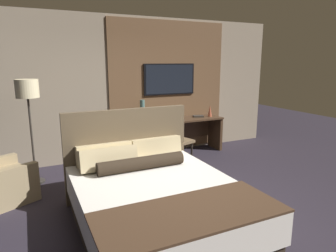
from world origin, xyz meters
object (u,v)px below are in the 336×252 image
Objects in this scene: floor_lamp at (28,97)px; armchair_by_window at (1,183)px; desk at (174,130)px; tv at (170,79)px; bed at (155,200)px; book at (198,116)px; vase_short at (210,111)px; desk_chair at (174,136)px; vase_tall at (142,111)px.

armchair_by_window is at bearing -129.70° from floor_lamp.
tv is at bearing 90.00° from desk.
bed reaches higher than armchair_by_window.
desk is 8.14× the size of book.
tv reaches higher than vase_short.
book is (0.89, 0.62, 0.21)m from desk_chair.
desk is 0.64m from book.
floor_lamp is 3.42m from book.
floor_lamp is (-2.74, -0.47, 0.87)m from desk.
tv is 2.68× the size of vase_tall.
armchair_by_window is at bearing -166.71° from vase_short.
tv is 0.91m from vase_tall.
floor_lamp is 3.66m from vase_short.
armchair_by_window is at bearing -162.50° from desk.
desk_chair reaches higher than book.
tv is 1.13m from vase_short.
vase_short is at bearing -3.24° from desk.
floor_lamp reaches higher than vase_tall.
tv is (0.00, 0.22, 1.04)m from desk.
tv reaches higher than book.
desk is at bearing -90.00° from tv.
book is at bearing 170.94° from vase_short.
vase_tall is at bearing 14.86° from floor_lamp.
bed is at bearing -133.73° from vase_short.
floor_lamp is 6.70× the size of vase_short.
bed is at bearing -107.77° from vase_tall.
book is (2.09, 2.51, 0.42)m from bed.
armchair_by_window is 3.93m from book.
bed is at bearing -139.75° from desk_chair.
armchair_by_window is at bearing -165.18° from book.
vase_short is at bearing 6.70° from floor_lamp.
desk is 4.87× the size of vase_tall.
floor_lamp is (-2.74, -0.69, -0.17)m from tv.
bed is 3.46m from vase_short.
vase_tall is at bearing -168.28° from tv.
floor_lamp reaches higher than armchair_by_window.
desk_chair is at bearing -3.67° from floor_lamp.
armchair_by_window is 2.81m from vase_tall.
desk_chair is 3.56× the size of book.
desk_chair is (-0.30, -0.84, -1.01)m from tv.
tv reaches higher than armchair_by_window.
floor_lamp reaches higher than book.
desk_chair is at bearing 57.52° from bed.
armchair_by_window is (-3.18, -1.00, -0.25)m from desk.
desk is 8.44× the size of vase_short.
armchair_by_window is at bearing -156.70° from vase_tall.
vase_tall is (-0.37, 0.70, 0.41)m from desk_chair.
desk_chair is 1.10m from book.
bed reaches higher than vase_tall.
vase_short is (4.04, 0.95, 0.60)m from armchair_by_window.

